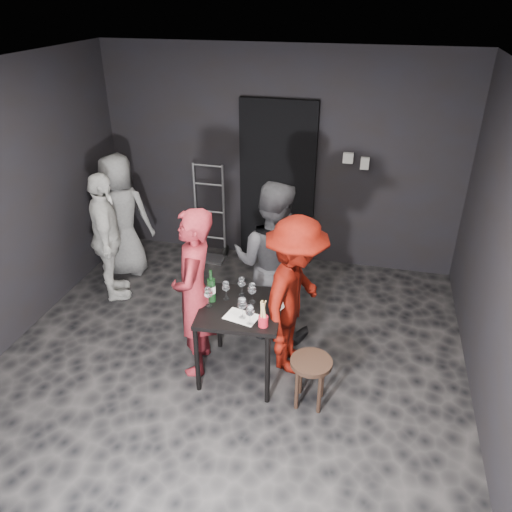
% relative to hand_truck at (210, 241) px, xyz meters
% --- Properties ---
extents(floor, '(4.50, 5.00, 0.02)m').
position_rel_hand_truck_xyz_m(floor, '(0.87, -2.25, -0.23)').
color(floor, black).
rests_on(floor, ground).
extents(ceiling, '(4.50, 5.00, 0.02)m').
position_rel_hand_truck_xyz_m(ceiling, '(0.87, -2.25, 2.47)').
color(ceiling, silver).
rests_on(ceiling, ground).
extents(wall_back, '(4.50, 0.04, 2.70)m').
position_rel_hand_truck_xyz_m(wall_back, '(0.87, 0.25, 1.12)').
color(wall_back, black).
rests_on(wall_back, ground).
extents(doorway, '(0.95, 0.10, 2.10)m').
position_rel_hand_truck_xyz_m(doorway, '(0.87, 0.19, 0.82)').
color(doorway, black).
rests_on(doorway, ground).
extents(wallbox_upper, '(0.12, 0.06, 0.12)m').
position_rel_hand_truck_xyz_m(wallbox_upper, '(1.72, 0.20, 1.22)').
color(wallbox_upper, '#B7B7B2').
rests_on(wallbox_upper, wall_back).
extents(wallbox_lower, '(0.10, 0.06, 0.14)m').
position_rel_hand_truck_xyz_m(wallbox_lower, '(1.92, 0.20, 1.17)').
color(wallbox_lower, '#B7B7B2').
rests_on(wallbox_lower, wall_back).
extents(hand_truck, '(0.43, 0.36, 1.29)m').
position_rel_hand_truck_xyz_m(hand_truck, '(0.00, 0.00, 0.00)').
color(hand_truck, '#B2B2B7').
rests_on(hand_truck, floor).
extents(tasting_table, '(0.72, 0.72, 0.75)m').
position_rel_hand_truck_xyz_m(tasting_table, '(1.02, -2.12, 0.42)').
color(tasting_table, black).
rests_on(tasting_table, floor).
extents(stool, '(0.36, 0.36, 0.47)m').
position_rel_hand_truck_xyz_m(stool, '(1.70, -2.36, 0.15)').
color(stool, black).
rests_on(stool, floor).
extents(server_red, '(0.54, 0.72, 1.79)m').
position_rel_hand_truck_xyz_m(server_red, '(0.59, -2.12, 0.66)').
color(server_red, maroon).
rests_on(server_red, floor).
extents(woman_black, '(0.94, 0.56, 1.88)m').
position_rel_hand_truck_xyz_m(woman_black, '(1.15, -1.42, 0.71)').
color(woman_black, '#2A2A2D').
rests_on(woman_black, floor).
extents(man_maroon, '(0.65, 1.11, 1.61)m').
position_rel_hand_truck_xyz_m(man_maroon, '(1.47, -1.89, 0.57)').
color(man_maroon, '#560B04').
rests_on(man_maroon, floor).
extents(bystander_cream, '(0.83, 0.99, 1.53)m').
position_rel_hand_truck_xyz_m(bystander_cream, '(-0.80, -1.19, 0.54)').
color(bystander_cream, silver).
rests_on(bystander_cream, floor).
extents(bystander_grey, '(0.82, 0.50, 1.59)m').
position_rel_hand_truck_xyz_m(bystander_grey, '(-0.91, -0.62, 0.57)').
color(bystander_grey, slate).
rests_on(bystander_grey, floor).
extents(tasting_mat, '(0.32, 0.25, 0.00)m').
position_rel_hand_truck_xyz_m(tasting_mat, '(1.07, -2.28, 0.52)').
color(tasting_mat, white).
rests_on(tasting_mat, tasting_table).
extents(wine_glass_a, '(0.10, 0.10, 0.20)m').
position_rel_hand_truck_xyz_m(wine_glass_a, '(0.74, -2.18, 0.62)').
color(wine_glass_a, white).
rests_on(wine_glass_a, tasting_table).
extents(wine_glass_b, '(0.09, 0.09, 0.19)m').
position_rel_hand_truck_xyz_m(wine_glass_b, '(0.86, -2.03, 0.62)').
color(wine_glass_b, white).
rests_on(wine_glass_b, tasting_table).
extents(wine_glass_c, '(0.10, 0.10, 0.19)m').
position_rel_hand_truck_xyz_m(wine_glass_c, '(0.98, -1.93, 0.62)').
color(wine_glass_c, white).
rests_on(wine_glass_c, tasting_table).
extents(wine_glass_d, '(0.09, 0.09, 0.21)m').
position_rel_hand_truck_xyz_m(wine_glass_d, '(1.08, -2.28, 0.63)').
color(wine_glass_d, white).
rests_on(wine_glass_d, tasting_table).
extents(wine_glass_e, '(0.08, 0.08, 0.20)m').
position_rel_hand_truck_xyz_m(wine_glass_e, '(1.17, -2.36, 0.62)').
color(wine_glass_e, white).
rests_on(wine_glass_e, tasting_table).
extents(wine_glass_f, '(0.09, 0.09, 0.21)m').
position_rel_hand_truck_xyz_m(wine_glass_f, '(1.10, -2.03, 0.62)').
color(wine_glass_f, white).
rests_on(wine_glass_f, tasting_table).
extents(wine_bottle, '(0.08, 0.08, 0.31)m').
position_rel_hand_truck_xyz_m(wine_bottle, '(0.74, -2.09, 0.64)').
color(wine_bottle, black).
rests_on(wine_bottle, tasting_table).
extents(breadstick_cup, '(0.08, 0.08, 0.26)m').
position_rel_hand_truck_xyz_m(breadstick_cup, '(1.28, -2.35, 0.64)').
color(breadstick_cup, '#A81523').
rests_on(breadstick_cup, tasting_table).
extents(reserved_card, '(0.12, 0.15, 0.10)m').
position_rel_hand_truck_xyz_m(reserved_card, '(1.33, -2.10, 0.57)').
color(reserved_card, white).
rests_on(reserved_card, tasting_table).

